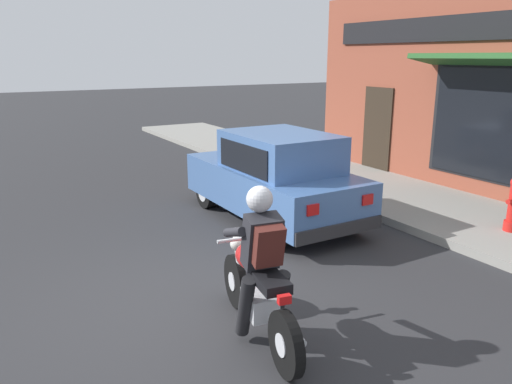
{
  "coord_description": "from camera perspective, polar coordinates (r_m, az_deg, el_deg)",
  "views": [
    {
      "loc": [
        -1.98,
        -5.04,
        2.81
      ],
      "look_at": [
        1.49,
        0.82,
        0.95
      ],
      "focal_mm": 35.0,
      "sensor_mm": 36.0,
      "label": 1
    }
  ],
  "objects": [
    {
      "name": "ground_plane",
      "position": [
        6.1,
        -8.31,
        -12.33
      ],
      "size": [
        80.0,
        80.0,
        0.0
      ],
      "primitive_type": "plane",
      "color": "#2B2B2D"
    },
    {
      "name": "car_hatchback",
      "position": [
        8.69,
        2.1,
        1.65
      ],
      "size": [
        1.65,
        3.78,
        1.57
      ],
      "color": "black",
      "rests_on": "ground"
    },
    {
      "name": "storefront_building",
      "position": [
        10.94,
        24.38,
        10.25
      ],
      "size": [
        1.25,
        9.1,
        4.2
      ],
      "color": "brown",
      "rests_on": "ground"
    },
    {
      "name": "motorcycle_with_rider",
      "position": [
        5.06,
        0.34,
        -9.64
      ],
      "size": [
        0.66,
        2.01,
        1.62
      ],
      "color": "black",
      "rests_on": "ground"
    },
    {
      "name": "sidewalk_curb",
      "position": [
        11.25,
        11.56,
        0.85
      ],
      "size": [
        2.6,
        22.0,
        0.14
      ],
      "primitive_type": "cube",
      "color": "gray",
      "rests_on": "ground"
    }
  ]
}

